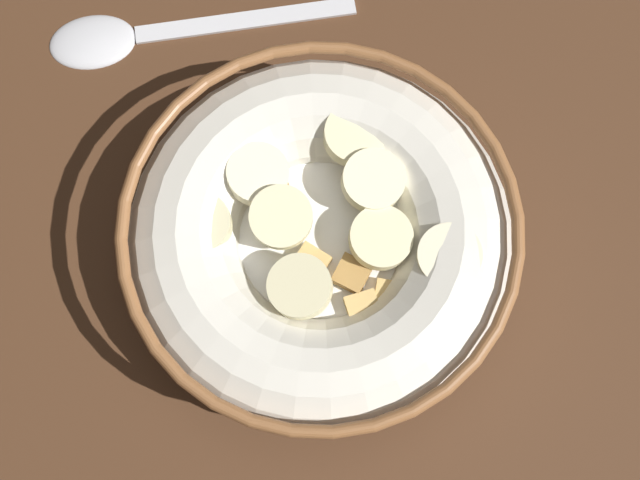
{
  "coord_description": "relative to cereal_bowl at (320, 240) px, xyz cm",
  "views": [
    {
      "loc": [
        -3.09,
        8.9,
        40.18
      ],
      "look_at": [
        0.0,
        0.0,
        3.0
      ],
      "focal_mm": 45.79,
      "sensor_mm": 36.0,
      "label": 1
    }
  ],
  "objects": [
    {
      "name": "spoon",
      "position": [
        13.57,
        -8.15,
        -2.6
      ],
      "size": [
        15.82,
        9.69,
        0.8
      ],
      "color": "silver",
      "rests_on": "ground_plane"
    },
    {
      "name": "cereal_bowl",
      "position": [
        0.0,
        0.0,
        0.0
      ],
      "size": [
        18.32,
        18.32,
        5.44
      ],
      "color": "silver",
      "rests_on": "ground_plane"
    },
    {
      "name": "ground_plane",
      "position": [
        -0.0,
        0.02,
        -3.94
      ],
      "size": [
        104.6,
        104.6,
        2.0
      ],
      "primitive_type": "cube",
      "color": "#472B19"
    }
  ]
}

